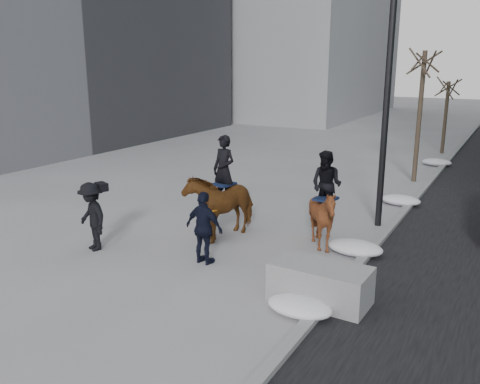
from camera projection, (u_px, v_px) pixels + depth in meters
The scene contains 11 objects.
ground at pixel (215, 264), 12.04m from camera, with size 120.00×120.00×0.00m, color gray.
curb at pixel (424, 187), 19.04m from camera, with size 0.25×90.00×0.12m, color gray.
planter at pixel (320, 284), 10.09m from camera, with size 1.94×0.97×0.78m, color gray.
tree_near at pixel (420, 111), 19.57m from camera, with size 1.20×1.20×5.61m, color #33291E, non-canonical shape.
tree_far at pixel (446, 114), 25.93m from camera, with size 1.20×1.20×4.06m, color #362D20, non-canonical shape.
mounted_left at pixel (222, 199), 13.84m from camera, with size 1.33×2.27×2.75m.
mounted_right at pixel (324, 211), 12.81m from camera, with size 1.52×1.67×2.52m.
feeder at pixel (204, 228), 11.89m from camera, with size 1.06×0.90×1.75m.
camera_crew at pixel (92, 216), 12.76m from camera, with size 1.29×1.02×1.75m.
lamppost at pixel (390, 49), 13.62m from camera, with size 0.25×0.80×9.09m.
snow_piles at pixel (388, 214), 15.41m from camera, with size 1.38×16.91×0.35m.
Camera 1 is at (6.01, -9.49, 4.70)m, focal length 38.00 mm.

